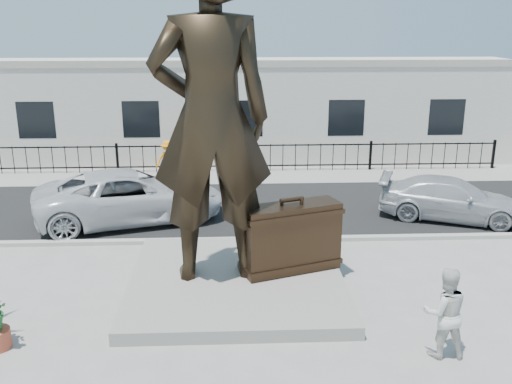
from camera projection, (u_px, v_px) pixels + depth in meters
ground at (260, 317)px, 12.67m from camera, size 100.00×100.00×0.00m
street at (249, 205)px, 20.32m from camera, size 40.00×7.00×0.01m
curb at (252, 240)px, 16.95m from camera, size 40.00×0.25×0.12m
far_sidewalk at (246, 176)px, 24.14m from camera, size 40.00×2.50×0.02m
plinth at (237, 282)px, 14.04m from camera, size 5.20×5.20×0.30m
fence at (245, 158)px, 24.74m from camera, size 22.00×0.10×1.20m
building at (243, 107)px, 28.30m from camera, size 28.00×7.00×4.40m
statue at (211, 119)px, 13.00m from camera, size 3.00×2.15×7.71m
suitcase at (291, 238)px, 14.12m from camera, size 2.56×1.55×1.72m
tourist at (445, 312)px, 10.98m from camera, size 0.92×0.73×1.85m
car_white at (130, 196)px, 18.52m from camera, size 6.59×4.39×1.68m
car_silver at (452, 199)px, 18.75m from camera, size 5.03×3.43×1.35m
worker at (168, 160)px, 23.50m from camera, size 1.16×0.85×1.60m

